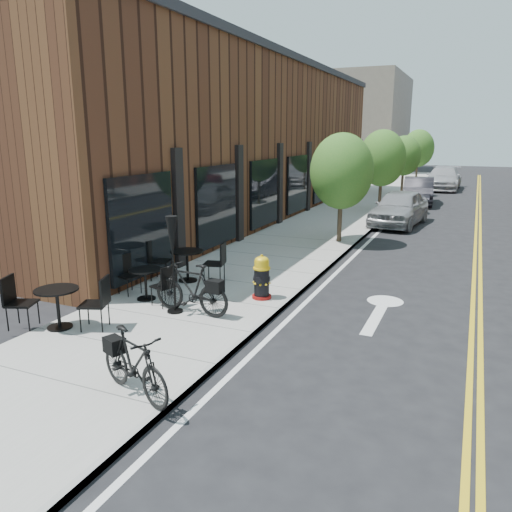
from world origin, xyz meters
The scene contains 18 objects.
ground centered at (0.00, 0.00, 0.00)m, with size 120.00×120.00×0.00m, color black.
sidewalk_near centered at (-2.00, 10.00, 0.06)m, with size 4.00×70.00×0.12m, color #9E9B93.
building_near centered at (-6.50, 14.00, 3.50)m, with size 5.00×28.00×7.00m, color #442415.
bg_building_left centered at (-8.00, 48.00, 5.00)m, with size 8.00×14.00×10.00m, color #726656.
tree_near_a centered at (-0.60, 9.00, 2.60)m, with size 2.20×2.20×3.81m.
tree_near_b centered at (-0.60, 17.00, 2.71)m, with size 2.30×2.30×3.98m.
tree_near_c centered at (-0.60, 25.00, 2.53)m, with size 2.10×2.10×3.67m.
tree_near_d centered at (-0.60, 33.00, 2.79)m, with size 2.40×2.40×4.11m.
fire_hydrant centered at (-0.65, 2.00, 0.62)m, with size 0.54×0.54×1.05m.
bicycle_left centered at (-1.63, 0.45, 0.68)m, with size 0.53×1.86×1.12m, color black.
bicycle_right centered at (-0.58, -2.90, 0.63)m, with size 0.48×1.69×1.02m, color black.
bistro_set_a centered at (-3.60, -1.32, 0.65)m, with size 1.99×1.17×1.05m.
bistro_set_b centered at (-2.97, 2.52, 0.65)m, with size 2.01×1.01×1.06m.
bistro_set_c centered at (-3.08, 0.84, 0.59)m, with size 1.78×0.94×0.94m.
patio_umbrella centered at (-2.00, 0.37, 1.63)m, with size 0.34×0.34×2.10m.
parked_car_a centered at (0.80, 13.85, 0.77)m, with size 1.82×4.52×1.54m, color gray.
parked_car_b centered at (0.80, 21.28, 0.75)m, with size 1.58×4.53×1.49m, color black.
parked_car_c centered at (1.60, 29.85, 0.80)m, with size 2.24×5.51×1.60m, color #AAAAAE.
Camera 1 is at (3.70, -8.27, 3.87)m, focal length 35.00 mm.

